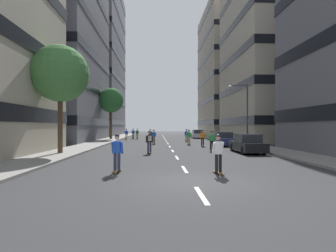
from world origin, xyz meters
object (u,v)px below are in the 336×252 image
at_px(skater_4, 154,136).
at_px(skater_5, 137,133).
at_px(parked_car_mid, 198,134).
at_px(skater_8, 133,133).
at_px(skater_9, 189,136).
at_px(skater_10, 117,151).
at_px(skater_0, 126,133).
at_px(skater_1, 150,135).
at_px(skater_3, 149,141).
at_px(street_tree_near, 60,74).
at_px(skater_2, 186,134).
at_px(streetlamp_right, 244,108).
at_px(skater_11, 212,140).
at_px(skater_6, 218,152).
at_px(skater_7, 203,137).
at_px(parked_car_near, 247,144).
at_px(street_tree_mid, 111,100).
at_px(parked_car_far, 223,139).

relative_size(skater_4, skater_5, 1.00).
bearing_deg(parked_car_mid, skater_8, -173.64).
bearing_deg(skater_9, skater_10, -106.55).
distance_m(skater_0, skater_8, 2.87).
height_order(skater_1, skater_3, same).
relative_size(street_tree_near, skater_3, 4.55).
bearing_deg(skater_2, streetlamp_right, -61.69).
bearing_deg(skater_0, skater_11, -65.72).
xyz_separation_m(skater_2, skater_5, (-7.48, 7.13, 0.03)).
relative_size(street_tree_near, skater_0, 4.55).
xyz_separation_m(parked_car_mid, skater_3, (-7.85, -26.75, 0.32)).
height_order(skater_0, skater_6, same).
height_order(skater_5, skater_10, same).
distance_m(skater_8, skater_11, 25.45).
xyz_separation_m(street_tree_near, skater_1, (6.37, 16.95, -5.09)).
relative_size(street_tree_near, streetlamp_right, 1.25).
xyz_separation_m(skater_8, skater_11, (8.71, -23.91, -0.03)).
relative_size(skater_1, skater_4, 1.00).
bearing_deg(skater_9, skater_0, 124.46).
relative_size(streetlamp_right, skater_7, 3.65).
relative_size(skater_3, skater_6, 1.00).
xyz_separation_m(skater_1, skater_9, (4.63, -6.41, 0.00)).
height_order(skater_4, skater_11, same).
bearing_deg(skater_1, skater_0, 122.97).
height_order(street_tree_near, skater_9, street_tree_near).
bearing_deg(skater_8, skater_6, -78.90).
height_order(skater_6, skater_11, same).
xyz_separation_m(skater_2, skater_3, (-4.78, -17.01, 0.03)).
height_order(skater_3, skater_5, same).
bearing_deg(parked_car_near, skater_10, -135.73).
bearing_deg(skater_11, skater_0, 114.28).
relative_size(skater_5, skater_9, 1.00).
distance_m(street_tree_mid, skater_3, 23.65).
bearing_deg(skater_7, skater_5, 116.33).
distance_m(skater_2, skater_10, 26.24).
height_order(parked_car_far, skater_11, skater_11).
distance_m(street_tree_near, street_tree_mid, 22.45).
relative_size(skater_3, skater_11, 1.00).
bearing_deg(skater_4, skater_2, 51.64).
bearing_deg(skater_9, parked_car_mid, 77.96).
distance_m(parked_car_near, skater_2, 16.95).
height_order(parked_car_mid, streetlamp_right, streetlamp_right).
xyz_separation_m(skater_8, skater_10, (2.24, -34.02, -0.03)).
bearing_deg(skater_9, parked_car_near, -70.19).
distance_m(skater_5, skater_7, 18.40).
xyz_separation_m(skater_2, skater_4, (-4.56, -5.77, 0.00)).
bearing_deg(parked_car_mid, parked_car_far, -90.00).
distance_m(parked_car_mid, parked_car_far, 18.56).
distance_m(streetlamp_right, skater_11, 8.18).
relative_size(skater_4, skater_6, 1.00).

